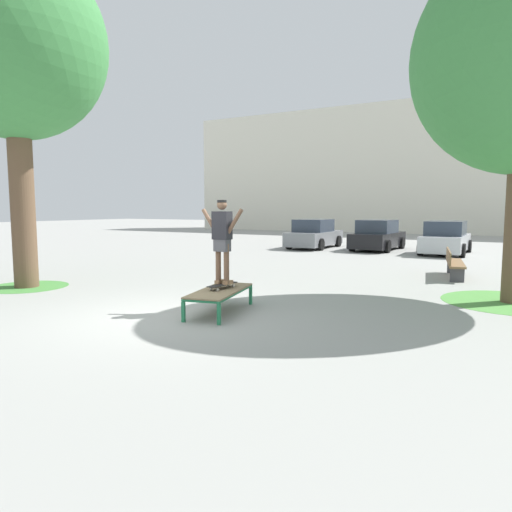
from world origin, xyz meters
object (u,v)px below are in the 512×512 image
Objects in this scene: car_grey at (314,235)px; car_black at (378,236)px; skater at (222,236)px; park_bench at (453,263)px; tree_near_left at (14,45)px; skate_box at (220,292)px; skateboard at (223,285)px; car_silver at (446,239)px.

car_grey and car_black have the same top height.
car_black is (-0.69, 15.20, -0.84)m from skater.
skater reaches higher than park_bench.
tree_near_left is 3.53× the size of park_bench.
car_grey is 10.67m from park_bench.
skater is 7.67m from tree_near_left.
car_grey is at bearing 104.78° from skater.
skate_box is at bearing -115.97° from park_bench.
tree_near_left reaches higher than car_black.
skateboard is 0.09× the size of tree_near_left.
skateboard is 0.19× the size of car_grey.
car_black is 1.75× the size of park_bench.
car_black is at bearing 92.59° from skater.
car_black is at bearing 92.59° from skateboard.
skater is 0.40× the size of car_silver.
car_grey is (2.22, 14.88, -5.47)m from tree_near_left.
skate_box is at bearing -78.37° from skateboard.
skater is 0.69× the size of park_bench.
car_black is (3.21, 0.42, 0.00)m from car_grey.
skate_box is 8.41m from tree_near_left.
park_bench is (9.72, 7.30, -5.71)m from tree_near_left.
skateboard is 0.48× the size of skater.
skateboard is at bearing -99.79° from car_silver.
car_grey is at bearing 104.75° from skate_box.
car_grey is (-3.90, 14.78, -0.84)m from skater.
car_black is 1.01× the size of car_silver.
tree_near_left is 2.03× the size of car_silver.
skateboard is 15.28m from car_grey.
car_silver is (2.53, 14.64, -0.84)m from skater.
skate_box is 1.19× the size of skater.
skate_box is 0.48× the size of car_grey.
park_bench is at bearing -81.73° from car_silver.
skate_box is at bearing -99.58° from car_silver.
skate_box is 0.47× the size of car_black.
skate_box is 0.23× the size of tree_near_left.
car_silver reaches higher than park_bench.
car_silver is (2.53, 14.64, 0.15)m from skateboard.
skater is 15.24m from car_black.
car_silver reaches higher than skateboard.
tree_near_left reaches higher than skater.
car_silver is at bearing 80.42° from skate_box.
tree_near_left is 17.14m from car_black.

